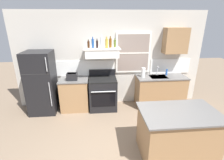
% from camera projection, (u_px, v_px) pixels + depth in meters
% --- Properties ---
extents(ground_plane, '(16.00, 16.00, 0.00)m').
position_uv_depth(ground_plane, '(120.00, 155.00, 3.20)').
color(ground_plane, '#7A6651').
extents(back_wall, '(5.40, 0.11, 2.70)m').
position_uv_depth(back_wall, '(112.00, 60.00, 4.83)').
color(back_wall, beige).
rests_on(back_wall, ground_plane).
extents(refrigerator, '(0.70, 0.72, 1.70)m').
position_uv_depth(refrigerator, '(42.00, 83.00, 4.47)').
color(refrigerator, black).
rests_on(refrigerator, ground_plane).
extents(counter_left_of_stove, '(0.79, 0.63, 0.91)m').
position_uv_depth(counter_left_of_stove, '(75.00, 94.00, 4.74)').
color(counter_left_of_stove, '#9E754C').
rests_on(counter_left_of_stove, ground_plane).
extents(toaster, '(0.30, 0.20, 0.19)m').
position_uv_depth(toaster, '(72.00, 77.00, 4.47)').
color(toaster, black).
rests_on(toaster, counter_left_of_stove).
extents(stove_range, '(0.76, 0.69, 1.09)m').
position_uv_depth(stove_range, '(103.00, 93.00, 4.77)').
color(stove_range, black).
rests_on(stove_range, ground_plane).
extents(range_hood_shelf, '(0.96, 0.52, 0.24)m').
position_uv_depth(range_hood_shelf, '(102.00, 52.00, 4.46)').
color(range_hood_shelf, white).
extents(bottle_brown_stout, '(0.06, 0.06, 0.22)m').
position_uv_depth(bottle_brown_stout, '(89.00, 45.00, 4.35)').
color(bottle_brown_stout, '#381E0F').
rests_on(bottle_brown_stout, range_hood_shelf).
extents(bottle_blue_liqueur, '(0.07, 0.07, 0.28)m').
position_uv_depth(bottle_blue_liqueur, '(93.00, 43.00, 4.37)').
color(bottle_blue_liqueur, '#1E478C').
rests_on(bottle_blue_liqueur, range_hood_shelf).
extents(bottle_balsamic_dark, '(0.06, 0.06, 0.24)m').
position_uv_depth(bottle_balsamic_dark, '(97.00, 44.00, 4.35)').
color(bottle_balsamic_dark, black).
rests_on(bottle_balsamic_dark, range_hood_shelf).
extents(bottle_clear_tall, '(0.06, 0.06, 0.34)m').
position_uv_depth(bottle_clear_tall, '(102.00, 42.00, 4.40)').
color(bottle_clear_tall, silver).
rests_on(bottle_clear_tall, range_hood_shelf).
extents(bottle_champagne_gold_foil, '(0.08, 0.08, 0.30)m').
position_uv_depth(bottle_champagne_gold_foil, '(107.00, 43.00, 4.34)').
color(bottle_champagne_gold_foil, '#B29333').
rests_on(bottle_champagne_gold_foil, range_hood_shelf).
extents(bottle_amber_wine, '(0.07, 0.07, 0.29)m').
position_uv_depth(bottle_amber_wine, '(110.00, 43.00, 4.41)').
color(bottle_amber_wine, brown).
rests_on(bottle_amber_wine, range_hood_shelf).
extents(bottle_olive_oil_square, '(0.06, 0.06, 0.24)m').
position_uv_depth(bottle_olive_oil_square, '(115.00, 43.00, 4.45)').
color(bottle_olive_oil_square, '#4C601E').
rests_on(bottle_olive_oil_square, range_hood_shelf).
extents(counter_right_with_sink, '(1.43, 0.63, 0.91)m').
position_uv_depth(counter_right_with_sink, '(160.00, 91.00, 4.95)').
color(counter_right_with_sink, '#9E754C').
rests_on(counter_right_with_sink, ground_plane).
extents(sink_faucet, '(0.03, 0.17, 0.28)m').
position_uv_depth(sink_faucet, '(158.00, 70.00, 4.81)').
color(sink_faucet, silver).
rests_on(sink_faucet, counter_right_with_sink).
extents(paper_towel_roll, '(0.11, 0.11, 0.27)m').
position_uv_depth(paper_towel_roll, '(143.00, 72.00, 4.70)').
color(paper_towel_roll, white).
rests_on(paper_towel_roll, counter_right_with_sink).
extents(dish_soap_bottle, '(0.06, 0.06, 0.18)m').
position_uv_depth(dish_soap_bottle, '(167.00, 72.00, 4.87)').
color(dish_soap_bottle, blue).
rests_on(dish_soap_bottle, counter_right_with_sink).
extents(kitchen_island, '(1.40, 0.90, 0.91)m').
position_uv_depth(kitchen_island, '(177.00, 133.00, 3.10)').
color(kitchen_island, '#9E754C').
rests_on(kitchen_island, ground_plane).
extents(upper_cabinet_right, '(0.64, 0.32, 0.70)m').
position_uv_depth(upper_cabinet_right, '(176.00, 41.00, 4.61)').
color(upper_cabinet_right, '#9E754C').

